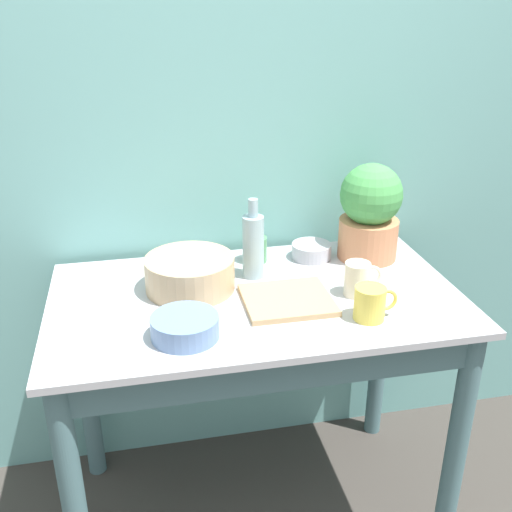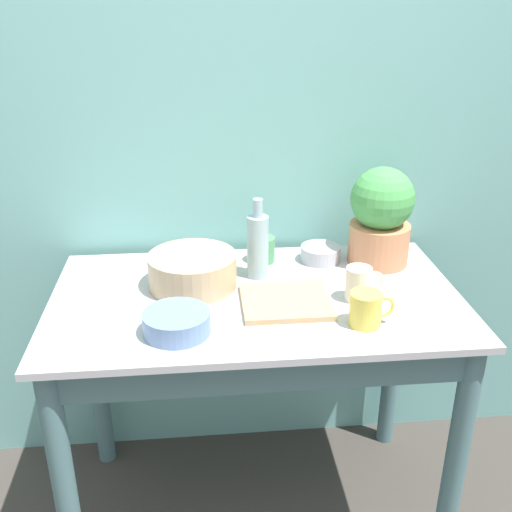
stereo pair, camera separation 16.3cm
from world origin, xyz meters
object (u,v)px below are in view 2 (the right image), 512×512
at_px(bottle_short, 263,249).
at_px(tray_board, 286,301).
at_px(bowl_small_steel, 320,254).
at_px(bottle_tall, 258,245).
at_px(mug_yellow, 367,309).
at_px(bowl_small_blue, 177,323).
at_px(bowl_wash_large, 193,270).
at_px(mug_cream, 359,284).
at_px(potted_plant, 381,216).

xyz_separation_m(bottle_short, tray_board, (0.03, -0.29, -0.04)).
bearing_deg(tray_board, bowl_small_steel, 61.33).
distance_m(bottle_tall, mug_yellow, 0.40).
relative_size(bottle_short, bowl_small_blue, 0.61).
relative_size(bowl_wash_large, mug_cream, 2.35).
xyz_separation_m(bowl_wash_large, bottle_tall, (0.19, 0.04, 0.05)).
xyz_separation_m(mug_yellow, bowl_small_steel, (-0.04, 0.40, -0.02)).
xyz_separation_m(mug_cream, tray_board, (-0.20, -0.01, -0.04)).
height_order(bottle_short, tray_board, bottle_short).
height_order(mug_yellow, bowl_small_steel, mug_yellow).
height_order(bottle_tall, bottle_short, bottle_tall).
distance_m(bowl_small_steel, tray_board, 0.31).
relative_size(potted_plant, tray_board, 1.28).
xyz_separation_m(bottle_tall, mug_yellow, (0.25, -0.31, -0.06)).
bearing_deg(bottle_short, mug_cream, -50.08).
xyz_separation_m(potted_plant, bowl_wash_large, (-0.58, -0.11, -0.11)).
distance_m(potted_plant, tray_board, 0.43).
bearing_deg(potted_plant, bowl_wash_large, -169.35).
relative_size(bottle_short, mug_cream, 0.95).
relative_size(bottle_tall, mug_yellow, 2.07).
distance_m(bottle_tall, mug_cream, 0.32).
bearing_deg(bottle_short, bowl_wash_large, -145.68).
height_order(bottle_tall, tray_board, bottle_tall).
bearing_deg(bowl_small_steel, bowl_small_blue, -138.19).
distance_m(bottle_tall, tray_board, 0.21).
xyz_separation_m(bottle_short, bowl_small_steel, (0.18, -0.01, -0.02)).
height_order(mug_cream, tray_board, mug_cream).
bearing_deg(bowl_wash_large, bowl_small_blue, -98.94).
relative_size(mug_cream, bowl_small_steel, 0.86).
distance_m(bowl_wash_large, tray_board, 0.29).
height_order(bowl_wash_large, bowl_small_steel, bowl_wash_large).
height_order(potted_plant, bottle_short, potted_plant).
bearing_deg(tray_board, bowl_small_blue, -157.52).
distance_m(potted_plant, mug_yellow, 0.41).
bearing_deg(bowl_wash_large, mug_yellow, -31.18).
distance_m(bowl_wash_large, bowl_small_blue, 0.26).
relative_size(mug_yellow, bowl_small_steel, 0.93).
bearing_deg(bowl_wash_large, mug_cream, -16.10).
bearing_deg(bowl_small_blue, mug_yellow, -0.97).
height_order(mug_yellow, mug_cream, mug_cream).
xyz_separation_m(bottle_tall, bowl_small_blue, (-0.23, -0.30, -0.07)).
xyz_separation_m(bowl_small_blue, tray_board, (0.29, 0.12, -0.02)).
height_order(bowl_wash_large, bowl_small_blue, bowl_wash_large).
bearing_deg(bowl_wash_large, bottle_short, 34.32).
height_order(potted_plant, tray_board, potted_plant).
relative_size(mug_cream, tray_board, 0.45).
distance_m(bottle_tall, bowl_small_steel, 0.24).
xyz_separation_m(potted_plant, bowl_small_blue, (-0.62, -0.37, -0.13)).
relative_size(bowl_wash_large, bottle_short, 2.46).
height_order(potted_plant, bowl_small_steel, potted_plant).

